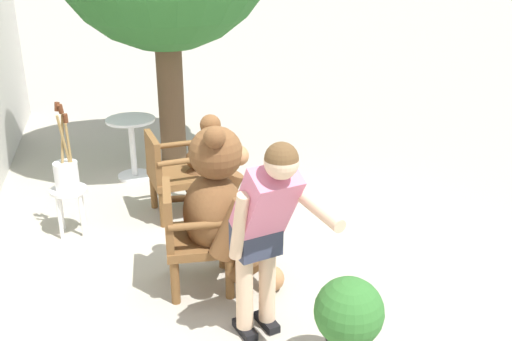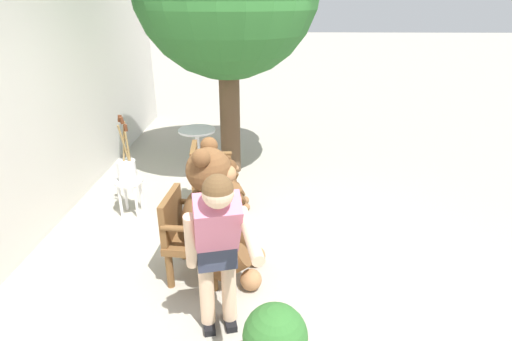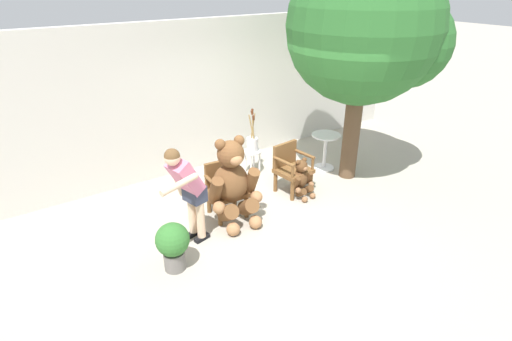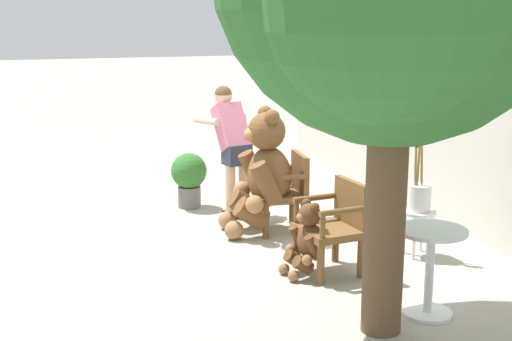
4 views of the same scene
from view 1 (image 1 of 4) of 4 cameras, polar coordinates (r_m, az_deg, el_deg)
name	(u,v)px [view 1 (image 1 of 4)]	position (r m, az deg, el deg)	size (l,w,h in m)	color
ground_plane	(237,238)	(5.41, -1.94, -6.79)	(60.00, 60.00, 0.00)	#A8A091
wooden_chair_left	(191,234)	(4.53, -6.51, -6.34)	(0.60, 0.57, 0.86)	brown
wooden_chair_right	(171,172)	(5.74, -8.49, -0.18)	(0.61, 0.58, 0.86)	brown
teddy_bear_large	(223,207)	(4.46, -3.35, -3.63)	(0.83, 0.81, 1.38)	brown
teddy_bear_small	(199,180)	(5.82, -5.71, -0.94)	(0.43, 0.42, 0.71)	brown
person_visitor	(265,223)	(3.69, 0.89, -5.32)	(0.76, 0.60, 1.52)	black
white_stool	(70,199)	(5.63, -18.14, -2.71)	(0.34, 0.34, 0.46)	white
brush_bucket	(66,172)	(5.52, -18.44, -0.11)	(0.22, 0.22, 0.83)	white
round_side_table	(132,141)	(6.77, -12.28, 2.89)	(0.56, 0.56, 0.72)	silver
potted_plant	(348,320)	(3.72, 9.22, -14.55)	(0.44, 0.44, 0.68)	slate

